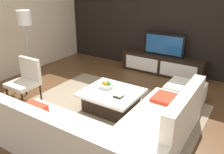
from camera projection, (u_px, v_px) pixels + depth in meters
The scene contains 13 objects.
ground_plane at pixel (113, 113), 4.39m from camera, with size 14.00×14.00×0.00m, color brown.
feature_wall_back at pixel (170, 18), 5.96m from camera, with size 6.40×0.12×2.80m, color black.
side_wall_left at pixel (5, 21), 5.62m from camera, with size 0.12×5.20×2.80m, color beige.
area_rug at pixel (109, 111), 4.44m from camera, with size 3.29×2.57×0.01m, color gray.
media_console at pixel (162, 65), 6.16m from camera, with size 2.15×0.48×0.50m.
television at pixel (164, 45), 5.96m from camera, with size 1.06×0.06×0.56m.
sectional_couch at pixel (112, 133), 3.36m from camera, with size 2.41×2.40×0.82m.
coffee_table at pixel (111, 100), 4.44m from camera, with size 1.06×0.95×0.38m.
accent_chair_near at pixel (26, 78), 4.71m from camera, with size 0.55×0.52×0.87m.
floor_lamp at pixel (25, 23), 5.26m from camera, with size 0.31×0.31×1.69m.
ottoman at pixel (185, 94), 4.68m from camera, with size 0.70×0.70×0.40m, color silver.
fruit_bowl at pixel (106, 85), 4.52m from camera, with size 0.28×0.28×0.13m.
book_stack at pixel (118, 96), 4.16m from camera, with size 0.15×0.14×0.04m.
Camera 1 is at (2.04, -3.21, 2.30)m, focal length 37.69 mm.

